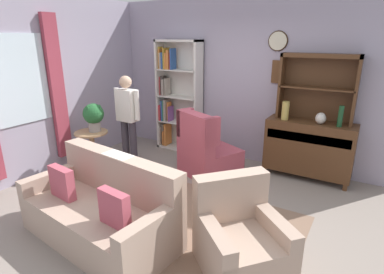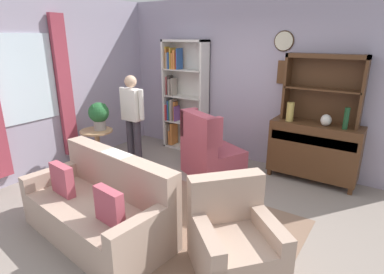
{
  "view_description": "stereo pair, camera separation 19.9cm",
  "coord_description": "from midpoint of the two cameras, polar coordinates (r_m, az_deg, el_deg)",
  "views": [
    {
      "loc": [
        2.0,
        -2.97,
        2.15
      ],
      "look_at": [
        0.1,
        0.2,
        0.95
      ],
      "focal_mm": 28.96,
      "sensor_mm": 36.0,
      "label": 1
    },
    {
      "loc": [
        2.17,
        -2.86,
        2.15
      ],
      "look_at": [
        0.1,
        0.2,
        0.95
      ],
      "focal_mm": 28.96,
      "sensor_mm": 36.0,
      "label": 2
    }
  ],
  "objects": [
    {
      "name": "book_stack",
      "position": [
        4.06,
        -8.88,
        -6.84
      ],
      "size": [
        0.21,
        0.17,
        0.09
      ],
      "color": "#284C8C",
      "rests_on": "coffee_table"
    },
    {
      "name": "potted_plant_large",
      "position": [
        5.19,
        -15.73,
        4.07
      ],
      "size": [
        0.33,
        0.33,
        0.45
      ],
      "color": "gray",
      "rests_on": "plant_stand"
    },
    {
      "name": "ground_plane",
      "position": [
        4.19,
        -1.34,
        -13.08
      ],
      "size": [
        5.4,
        4.6,
        0.02
      ],
      "primitive_type": "cube",
      "color": "gray"
    },
    {
      "name": "coffee_table",
      "position": [
        4.15,
        -8.12,
        -7.88
      ],
      "size": [
        0.8,
        0.5,
        0.42
      ],
      "color": "#4C2D19",
      "rests_on": "ground_plane"
    },
    {
      "name": "person_reading",
      "position": [
        5.26,
        -9.84,
        4.06
      ],
      "size": [
        0.52,
        0.21,
        1.56
      ],
      "color": "#38333D",
      "rests_on": "ground_plane"
    },
    {
      "name": "wingback_chair",
      "position": [
        4.98,
        4.29,
        -2.82
      ],
      "size": [
        1.04,
        1.05,
        1.05
      ],
      "color": "#B74C5B",
      "rests_on": "ground_plane"
    },
    {
      "name": "armchair_floral",
      "position": [
        3.14,
        9.63,
        -18.66
      ],
      "size": [
        1.08,
        1.08,
        0.88
      ],
      "color": "tan",
      "rests_on": "ground_plane"
    },
    {
      "name": "plant_stand",
      "position": [
        5.33,
        -15.95,
        -1.55
      ],
      "size": [
        0.52,
        0.52,
        0.7
      ],
      "color": "#A87F56",
      "rests_on": "ground_plane"
    },
    {
      "name": "bottle_wine",
      "position": [
        4.83,
        27.6,
        3.05
      ],
      "size": [
        0.07,
        0.07,
        0.31
      ],
      "primitive_type": "cylinder",
      "color": "#194223",
      "rests_on": "sideboard"
    },
    {
      "name": "sideboard_hutch",
      "position": [
        4.99,
        24.26,
        9.66
      ],
      "size": [
        1.1,
        0.26,
        1.0
      ],
      "color": "#4C2D19",
      "rests_on": "sideboard"
    },
    {
      "name": "wall_back",
      "position": [
        5.51,
        11.69,
        9.87
      ],
      "size": [
        5.0,
        0.09,
        2.8
      ],
      "color": "#A399AD",
      "rests_on": "ground_plane"
    },
    {
      "name": "bookshelf",
      "position": [
        6.03,
        -0.95,
        7.56
      ],
      "size": [
        0.9,
        0.3,
        2.1
      ],
      "color": "silver",
      "rests_on": "ground_plane"
    },
    {
      "name": "wall_left",
      "position": [
        5.47,
        -24.15,
        8.56
      ],
      "size": [
        0.16,
        4.2,
        2.8
      ],
      "color": "#A399AD",
      "rests_on": "ground_plane"
    },
    {
      "name": "area_rug",
      "position": [
        3.87,
        -1.49,
        -15.66
      ],
      "size": [
        2.78,
        2.0,
        0.01
      ],
      "primitive_type": "cube",
      "color": "#846651",
      "rests_on": "ground_plane"
    },
    {
      "name": "sideboard",
      "position": [
        5.12,
        22.53,
        -2.11
      ],
      "size": [
        1.3,
        0.45,
        0.92
      ],
      "color": "#4C2D19",
      "rests_on": "ground_plane"
    },
    {
      "name": "couch_floral",
      "position": [
        3.67,
        -14.98,
        -12.73
      ],
      "size": [
        1.88,
        1.05,
        0.9
      ],
      "color": "tan",
      "rests_on": "ground_plane"
    },
    {
      "name": "vase_tall",
      "position": [
        4.98,
        18.73,
        4.42
      ],
      "size": [
        0.11,
        0.11,
        0.28
      ],
      "primitive_type": "cylinder",
      "color": "tan",
      "rests_on": "sideboard"
    },
    {
      "name": "vase_round",
      "position": [
        4.9,
        24.53,
        2.84
      ],
      "size": [
        0.15,
        0.15,
        0.17
      ],
      "primitive_type": "ellipsoid",
      "color": "beige",
      "rests_on": "sideboard"
    }
  ]
}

